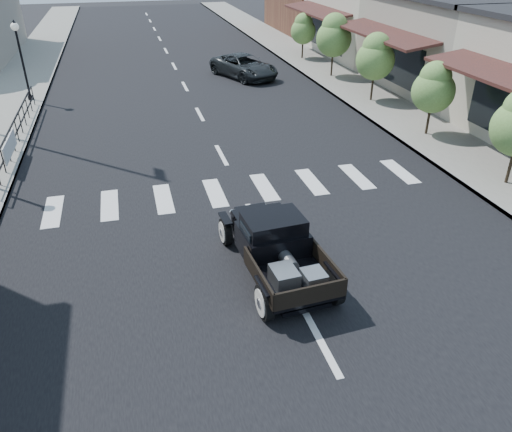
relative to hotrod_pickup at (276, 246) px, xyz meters
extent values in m
plane|color=black|center=(0.18, 0.50, -0.72)|extent=(120.00, 120.00, 0.00)
cube|color=black|center=(0.18, 15.50, -0.71)|extent=(14.00, 80.00, 0.02)
cube|color=gray|center=(-8.32, 15.50, -0.65)|extent=(3.00, 80.00, 0.15)
cube|color=gray|center=(8.68, 15.50, -0.65)|extent=(3.00, 80.00, 0.15)
cube|color=gray|center=(15.18, 13.50, 1.53)|extent=(10.00, 9.00, 4.50)
cube|color=#BCB39F|center=(15.18, 22.50, 1.53)|extent=(10.00, 9.00, 4.50)
imported|color=black|center=(3.73, 18.63, -0.10)|extent=(3.65, 4.96, 1.25)
camera|label=1|loc=(-2.93, -9.32, 6.26)|focal=35.00mm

